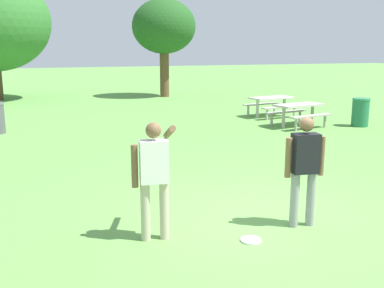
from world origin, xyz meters
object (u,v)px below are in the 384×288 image
Objects in this scene: picnic_table_near at (298,110)px; trash_can_beside_table at (360,112)px; frisbee at (251,240)px; picnic_table_far at (271,102)px; tree_far_right at (164,27)px; person_thrower at (305,165)px; person_catcher at (154,172)px.

picnic_table_near is 2.13m from trash_can_beside_table.
picnic_table_near is at bearing 51.04° from frisbee.
tree_far_right reaches higher than picnic_table_far.
trash_can_beside_table is 12.45m from tree_far_right.
picnic_table_near is at bearing 160.25° from trash_can_beside_table.
tree_far_right reaches higher than picnic_table_near.
person_thrower is 18.78m from tree_far_right.
person_catcher is 5.79× the size of frisbee.
picnic_table_far is (6.37, 9.72, 0.55)m from frisbee.
person_catcher is 11.87m from picnic_table_far.
frisbee is at bearing -168.55° from person_thrower.
person_thrower is 10.95m from picnic_table_far.
picnic_table_near is (6.02, 7.44, 0.55)m from frisbee.
frisbee is 11.63m from picnic_table_far.
picnic_table_near is 2.30m from picnic_table_far.
person_thrower is 2.20m from person_catcher.
frisbee is at bearing -140.04° from trash_can_beside_table.
picnic_table_far is (7.57, 9.14, -0.40)m from person_catcher.
person_thrower reaches higher than frisbee.
person_thrower is 1.00× the size of person_catcher.
picnic_table_near is 1.99× the size of trash_can_beside_table.
tree_far_right reaches higher than person_thrower.
person_catcher is 1.71× the size of trash_can_beside_table.
person_thrower is 0.86× the size of picnic_table_near.
frisbee is 19.35m from tree_far_right.
picnic_table_far is 3.42m from trash_can_beside_table.
tree_far_right is (6.11, 17.76, 2.77)m from person_catcher.
person_catcher is 0.31× the size of tree_far_right.
picnic_table_far is at bearing 60.44° from person_thrower.
picnic_table_near is at bearing 55.13° from person_thrower.
picnic_table_near is at bearing -84.24° from tree_far_right.
picnic_table_near is (7.21, 6.87, -0.40)m from person_catcher.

